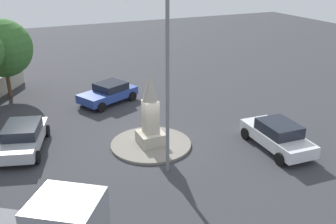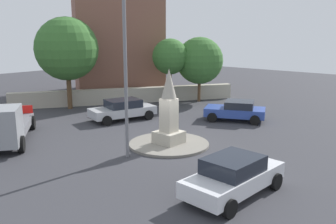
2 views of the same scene
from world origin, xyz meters
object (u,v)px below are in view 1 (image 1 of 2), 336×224
at_px(monument, 150,115).
at_px(car_blue_approaching, 109,93).
at_px(car_white_passing, 277,135).
at_px(car_silver_parked_right, 23,137).
at_px(tree_near_wall, 3,48).
at_px(streetlamp, 167,66).

distance_m(monument, car_blue_approaching, 7.13).
distance_m(car_blue_approaching, car_white_passing, 11.65).
bearing_deg(car_silver_parked_right, tree_near_wall, 91.12).
bearing_deg(tree_near_wall, monument, -60.55).
bearing_deg(car_white_passing, monument, 152.46).
bearing_deg(car_blue_approaching, tree_near_wall, 146.50).
bearing_deg(car_blue_approaching, car_white_passing, -59.39).
distance_m(car_white_passing, tree_near_wall, 18.60).
xyz_separation_m(car_blue_approaching, tree_near_wall, (-6.01, 3.98, 2.76)).
distance_m(monument, car_silver_parked_right, 6.52).
relative_size(monument, car_silver_parked_right, 0.83).
bearing_deg(monument, streetlamp, -95.54).
relative_size(streetlamp, car_white_passing, 1.88).
bearing_deg(car_blue_approaching, monument, -88.23).
height_order(monument, car_white_passing, monument).
height_order(car_blue_approaching, tree_near_wall, tree_near_wall).
bearing_deg(car_silver_parked_right, streetlamp, -40.17).
bearing_deg(streetlamp, car_white_passing, -2.82).
bearing_deg(car_white_passing, car_silver_parked_right, 156.23).
bearing_deg(car_white_passing, tree_near_wall, 130.45).
xyz_separation_m(monument, tree_near_wall, (-6.22, 11.02, 1.72)).
xyz_separation_m(monument, car_white_passing, (5.71, -2.98, -0.99)).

